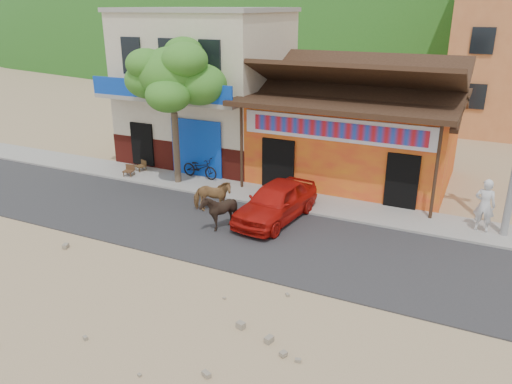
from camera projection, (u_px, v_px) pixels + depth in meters
ground at (198, 265)px, 14.91m from camera, size 120.00×120.00×0.00m
road at (237, 232)px, 17.01m from camera, size 60.00×5.00×0.04m
sidewalk at (277, 198)px, 19.95m from camera, size 60.00×2.00×0.12m
dance_club at (356, 138)px, 21.91m from camera, size 8.00×6.00×3.60m
cafe_building at (207, 88)px, 24.35m from camera, size 7.00×6.00×7.00m
tree at (174, 113)px, 20.57m from camera, size 3.00×3.00×6.00m
cow_tan at (212, 196)px, 18.46m from camera, size 1.61×1.16×1.24m
cow_dark at (219, 211)px, 16.99m from camera, size 1.51×1.43×1.32m
red_car at (276, 202)px, 17.75m from camera, size 2.09×4.23×1.39m
scooter at (200, 168)px, 21.93m from camera, size 1.82×0.76×0.94m
pedestrian at (485, 205)px, 16.59m from camera, size 0.73×0.53×1.85m
cafe_chair_left at (140, 161)px, 22.89m from camera, size 0.54×0.54×0.88m
cafe_chair_right at (128, 166)px, 22.19m from camera, size 0.50×0.50×0.91m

